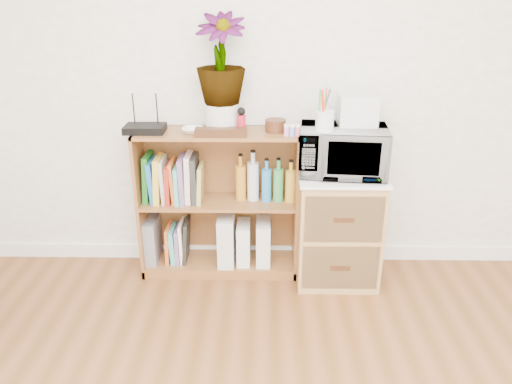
{
  "coord_description": "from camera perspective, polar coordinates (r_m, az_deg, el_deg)",
  "views": [
    {
      "loc": [
        -0.07,
        -0.8,
        1.76
      ],
      "look_at": [
        -0.11,
        1.95,
        0.62
      ],
      "focal_mm": 35.0,
      "sensor_mm": 36.0,
      "label": 1
    }
  ],
  "objects": [
    {
      "name": "potted_plant",
      "position": [
        2.96,
        -4.08,
        14.92
      ],
      "size": [
        0.29,
        0.29,
        0.51
      ],
      "primitive_type": "imported",
      "color": "#29682B",
      "rests_on": "plant_pot"
    },
    {
      "name": "kokeshi_doll",
      "position": [
        2.96,
        -1.67,
        7.74
      ],
      "size": [
        0.05,
        0.05,
        0.11
      ],
      "primitive_type": "cylinder",
      "color": "#B11528",
      "rests_on": "bookshelf"
    },
    {
      "name": "plant_pot",
      "position": [
        3.02,
        -3.9,
        8.52
      ],
      "size": [
        0.2,
        0.2,
        0.17
      ],
      "primitive_type": "cylinder",
      "color": "silver",
      "rests_on": "bookshelf"
    },
    {
      "name": "liquor_bottles",
      "position": [
        3.11,
        0.96,
        1.44
      ],
      "size": [
        0.38,
        0.07,
        0.32
      ],
      "color": "#BD7C23",
      "rests_on": "bookshelf"
    },
    {
      "name": "wooden_bowl",
      "position": [
        3.02,
        2.23,
        7.6
      ],
      "size": [
        0.12,
        0.12,
        0.07
      ],
      "primitive_type": "cylinder",
      "color": "#3D2410",
      "rests_on": "bookshelf"
    },
    {
      "name": "trinket_box",
      "position": [
        2.92,
        -4.02,
        6.83
      ],
      "size": [
        0.3,
        0.08,
        0.05
      ],
      "primitive_type": "cube",
      "color": "#351B0E",
      "rests_on": "bookshelf"
    },
    {
      "name": "white_bowl",
      "position": [
        3.01,
        -7.25,
        7.02
      ],
      "size": [
        0.13,
        0.13,
        0.03
      ],
      "primitive_type": "imported",
      "color": "white",
      "rests_on": "bookshelf"
    },
    {
      "name": "magazine_holder_mid",
      "position": [
        3.29,
        -1.42,
        -5.75
      ],
      "size": [
        0.09,
        0.22,
        0.27
      ],
      "primitive_type": "cube",
      "color": "white",
      "rests_on": "bookshelf"
    },
    {
      "name": "paint_jars",
      "position": [
        2.92,
        4.15,
        6.92
      ],
      "size": [
        0.11,
        0.04,
        0.06
      ],
      "primitive_type": "cube",
      "color": "pink",
      "rests_on": "bookshelf"
    },
    {
      "name": "pen_cup",
      "position": [
        2.87,
        7.86,
        8.08
      ],
      "size": [
        0.1,
        0.1,
        0.11
      ],
      "primitive_type": "cylinder",
      "color": "silver",
      "rests_on": "microwave"
    },
    {
      "name": "router",
      "position": [
        3.07,
        -12.58,
        7.08
      ],
      "size": [
        0.24,
        0.16,
        0.04
      ],
      "primitive_type": "cube",
      "color": "black",
      "rests_on": "bookshelf"
    },
    {
      "name": "wicker_unit",
      "position": [
        3.2,
        9.25,
        -4.01
      ],
      "size": [
        0.5,
        0.45,
        0.7
      ],
      "primitive_type": "cube",
      "color": "#9E7542",
      "rests_on": "ground"
    },
    {
      "name": "skirting_board",
      "position": [
        3.49,
        1.91,
        -6.84
      ],
      "size": [
        4.0,
        0.02,
        0.1
      ],
      "primitive_type": "cube",
      "color": "white",
      "rests_on": "ground"
    },
    {
      "name": "bookshelf",
      "position": [
        3.19,
        -4.25,
        -1.35
      ],
      "size": [
        1.0,
        0.3,
        0.95
      ],
      "primitive_type": "cube",
      "color": "brown",
      "rests_on": "ground"
    },
    {
      "name": "file_box",
      "position": [
        3.37,
        -11.8,
        -5.31
      ],
      "size": [
        0.09,
        0.23,
        0.29
      ],
      "primitive_type": "cube",
      "color": "slate",
      "rests_on": "bookshelf"
    },
    {
      "name": "microwave",
      "position": [
        3.0,
        9.88,
        4.67
      ],
      "size": [
        0.54,
        0.39,
        0.28
      ],
      "primitive_type": "imported",
      "rotation": [
        0.0,
        0.0,
        -0.09
      ],
      "color": "white",
      "rests_on": "wicker_unit"
    },
    {
      "name": "cookbooks",
      "position": [
        3.16,
        -9.4,
        1.41
      ],
      "size": [
        0.38,
        0.2,
        0.3
      ],
      "color": "#1A631D",
      "rests_on": "bookshelf"
    },
    {
      "name": "magazine_holder_right",
      "position": [
        3.28,
        0.83,
        -5.64
      ],
      "size": [
        0.09,
        0.23,
        0.29
      ],
      "primitive_type": "cube",
      "color": "silver",
      "rests_on": "bookshelf"
    },
    {
      "name": "small_appliance",
      "position": [
        3.02,
        11.51,
        9.19
      ],
      "size": [
        0.22,
        0.18,
        0.18
      ],
      "primitive_type": "cube",
      "color": "silver",
      "rests_on": "microwave"
    },
    {
      "name": "magazine_holder_left",
      "position": [
        3.28,
        -3.39,
        -5.26
      ],
      "size": [
        0.1,
        0.26,
        0.33
      ],
      "primitive_type": "cube",
      "color": "silver",
      "rests_on": "bookshelf"
    },
    {
      "name": "lower_books",
      "position": [
        3.35,
        -8.89,
        -5.67
      ],
      "size": [
        0.15,
        0.19,
        0.29
      ],
      "color": "#D15D24",
      "rests_on": "bookshelf"
    }
  ]
}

